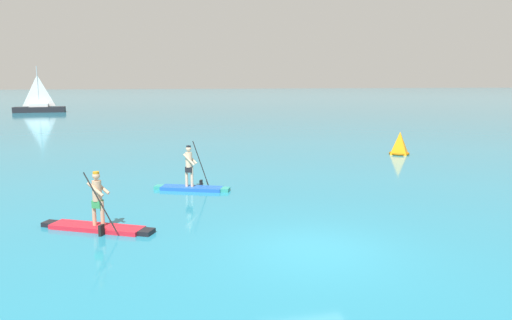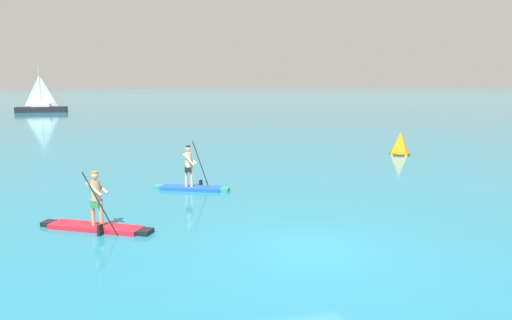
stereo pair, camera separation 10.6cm
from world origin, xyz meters
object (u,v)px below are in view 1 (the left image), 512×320
Objects in this scene: paddleboarder_mid_center at (192,181)px; sailboat_left_horizon at (39,107)px; race_marker_buoy at (400,144)px; paddleboarder_near_left at (98,220)px.

sailboat_left_horizon is at bearing 129.56° from paddleboarder_mid_center.
sailboat_left_horizon is (-28.32, 43.16, 0.10)m from race_marker_buoy.
paddleboarder_near_left is at bearing -78.76° from sailboat_left_horizon.
paddleboarder_near_left is at bearing -102.76° from paddleboarder_mid_center.
paddleboarder_mid_center reaches higher than race_marker_buoy.
paddleboarder_near_left is at bearing -145.23° from race_marker_buoy.
race_marker_buoy is at bearing 61.86° from paddleboarder_near_left.
paddleboarder_near_left is 2.49× the size of race_marker_buoy.
sailboat_left_horizon is (-15.80, 49.54, 0.35)m from paddleboarder_mid_center.
paddleboarder_near_left is 55.46m from sailboat_left_horizon.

